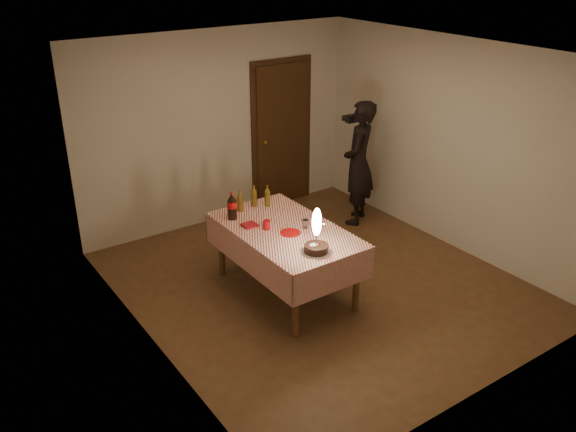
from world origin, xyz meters
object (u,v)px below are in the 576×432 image
Objects in this scene: red_cup at (267,225)px; amber_bottle_left at (240,201)px; red_plate at (290,233)px; clear_cup at (305,224)px; amber_bottle_mid at (254,197)px; dining_table at (285,237)px; birthday_cake at (316,240)px; cola_bottle at (232,206)px; amber_bottle_right at (267,196)px; photographer at (359,163)px.

red_cup is 0.58m from amber_bottle_left.
red_cup is (-0.15, 0.22, 0.05)m from red_plate.
clear_cup is 0.35× the size of amber_bottle_mid.
dining_table is 0.66m from birthday_cake.
red_cup reaches higher than dining_table.
clear_cup is 0.28× the size of cola_bottle.
red_cup is at bearing -68.97° from cola_bottle.
red_plate is 0.86× the size of amber_bottle_right.
amber_bottle_right is at bearing 56.35° from red_cup.
red_plate is at bearing -97.58° from dining_table.
red_cup is 0.65m from amber_bottle_mid.
red_cup is 1.11× the size of clear_cup.
photographer reaches higher than red_plate.
dining_table is 6.75× the size of amber_bottle_right.
dining_table is at bearing 85.42° from birthday_cake.
amber_bottle_left is 0.34m from amber_bottle_right.
amber_bottle_left is at bearing 102.70° from dining_table.
dining_table is at bearing -58.30° from cola_bottle.
amber_bottle_mid reaches higher than red_cup.
clear_cup is (0.24, 0.51, -0.09)m from birthday_cake.
red_plate is 2.20m from photographer.
amber_bottle_right is (0.23, 1.24, -0.02)m from birthday_cake.
red_cup is 0.41m from clear_cup.
clear_cup is 0.35× the size of amber_bottle_left.
dining_table is 0.69m from cola_bottle.
amber_bottle_left is at bearing 114.07° from clear_cup.
red_plate is at bearing -175.02° from clear_cup.
photographer is (1.93, 1.61, -0.06)m from birthday_cake.
red_cup is 0.39× the size of amber_bottle_right.
red_cup is at bearing 147.71° from dining_table.
cola_bottle is at bearing 121.70° from dining_table.
red_plate reaches higher than dining_table.
cola_bottle is 2.27m from photographer.
clear_cup is (0.21, 0.02, 0.04)m from red_plate.
cola_bottle reaches higher than dining_table.
photographer is (1.83, 0.29, -0.05)m from amber_bottle_mid.
amber_bottle_right is 1.75m from photographer.
amber_bottle_right is at bearing 91.33° from clear_cup.
birthday_cake is at bearing -93.88° from red_plate.
red_plate is 0.82m from amber_bottle_left.
red_cup is 0.31× the size of cola_bottle.
amber_bottle_mid reaches higher than red_plate.
cola_bottle is at bearing -156.90° from amber_bottle_mid.
dining_table is at bearing -32.29° from red_cup.
dining_table is 0.16m from red_plate.
clear_cup is at bearing -147.10° from photographer.
red_plate is (-0.02, -0.11, 0.11)m from dining_table.
dining_table is 0.73m from amber_bottle_left.
birthday_cake is 0.73m from red_cup.
photographer is at bearing 12.31° from amber_bottle_right.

